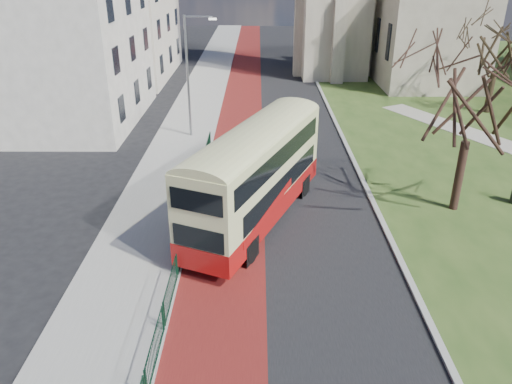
{
  "coord_description": "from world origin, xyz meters",
  "views": [
    {
      "loc": [
        0.18,
        -15.33,
        11.44
      ],
      "look_at": [
        0.11,
        4.66,
        2.0
      ],
      "focal_mm": 35.0,
      "sensor_mm": 36.0,
      "label": 1
    }
  ],
  "objects_px": {
    "winter_tree_far": "(500,41)",
    "winter_tree_near": "(477,83)",
    "bus": "(256,171)",
    "streetlamp": "(190,71)"
  },
  "relations": [
    {
      "from": "winter_tree_near",
      "to": "winter_tree_far",
      "type": "xyz_separation_m",
      "value": [
        8.76,
        17.18,
        -0.71
      ]
    },
    {
      "from": "streetlamp",
      "to": "bus",
      "type": "distance_m",
      "value": 13.33
    },
    {
      "from": "bus",
      "to": "winter_tree_far",
      "type": "relative_size",
      "value": 1.36
    },
    {
      "from": "winter_tree_near",
      "to": "streetlamp",
      "type": "bearing_deg",
      "value": 142.35
    },
    {
      "from": "bus",
      "to": "winter_tree_far",
      "type": "xyz_separation_m",
      "value": [
        18.62,
        18.52,
        3.03
      ]
    },
    {
      "from": "bus",
      "to": "streetlamp",
      "type": "bearing_deg",
      "value": 132.97
    },
    {
      "from": "bus",
      "to": "winter_tree_near",
      "type": "distance_m",
      "value": 10.63
    },
    {
      "from": "winter_tree_far",
      "to": "winter_tree_near",
      "type": "bearing_deg",
      "value": -117.01
    },
    {
      "from": "winter_tree_near",
      "to": "bus",
      "type": "bearing_deg",
      "value": -172.29
    },
    {
      "from": "streetlamp",
      "to": "winter_tree_near",
      "type": "xyz_separation_m",
      "value": [
        14.33,
        -11.06,
        1.74
      ]
    }
  ]
}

